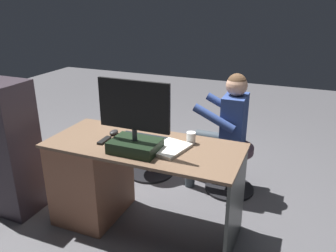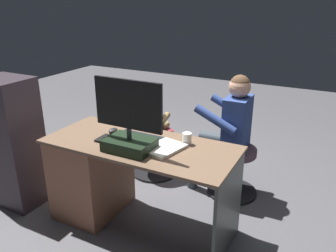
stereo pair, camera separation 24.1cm
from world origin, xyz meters
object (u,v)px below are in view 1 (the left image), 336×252
keyboard (145,138)px  visitor_chair (231,164)px  monitor (135,130)px  person (224,123)px  computer_mouse (114,132)px  desk (102,175)px  office_chair_teddy (150,149)px  tv_remote (104,140)px  cup (191,138)px  teddy_bear (150,116)px

keyboard → visitor_chair: 1.04m
monitor → person: bearing=-113.7°
computer_mouse → visitor_chair: size_ratio=0.20×
visitor_chair → desk: bearing=42.2°
computer_mouse → office_chair_teddy: bearing=-86.7°
desk → person: 1.22m
monitor → computer_mouse: monitor is taller
desk → visitor_chair: 1.25m
keyboard → person: (-0.46, -0.75, -0.06)m
keyboard → tv_remote: size_ratio=2.80×
keyboard → cup: cup is taller
cup → desk: bearing=11.9°
desk → visitor_chair: desk is taller
cup → person: person is taller
desk → monitor: monitor is taller
monitor → person: monitor is taller
monitor → computer_mouse: 0.42m
tv_remote → person: person is taller
tv_remote → monitor: bearing=166.1°
office_chair_teddy → visitor_chair: same height
desk → computer_mouse: computer_mouse is taller
teddy_bear → desk: bearing=86.9°
desk → office_chair_teddy: desk is taller
desk → visitor_chair: (-0.92, -0.84, -0.11)m
keyboard → office_chair_teddy: (0.33, -0.76, -0.48)m
teddy_bear → visitor_chair: size_ratio=0.82×
computer_mouse → person: person is taller
desk → keyboard: 0.53m
monitor → office_chair_teddy: monitor is taller
computer_mouse → teddy_bear: teddy_bear is taller
monitor → cup: monitor is taller
computer_mouse → monitor: bearing=144.8°
keyboard → computer_mouse: size_ratio=4.38×
person → office_chair_teddy: bearing=-0.7°
computer_mouse → person: 1.06m
monitor → person: 1.08m
office_chair_teddy → teddy_bear: bearing=-90.0°
desk → cup: 0.85m
tv_remote → teddy_bear: 0.93m
person → keyboard: bearing=58.6°
keyboard → monitor: bearing=98.0°
desk → monitor: 0.67m
office_chair_teddy → person: size_ratio=0.43×
computer_mouse → person: (-0.74, -0.75, -0.07)m
monitor → tv_remote: monitor is taller
keyboard → tv_remote: keyboard is taller
tv_remote → office_chair_teddy: (0.05, -0.91, -0.48)m
office_chair_teddy → person: (-0.79, 0.01, 0.42)m
computer_mouse → visitor_chair: bearing=-138.1°
cup → teddy_bear: size_ratio=0.23×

